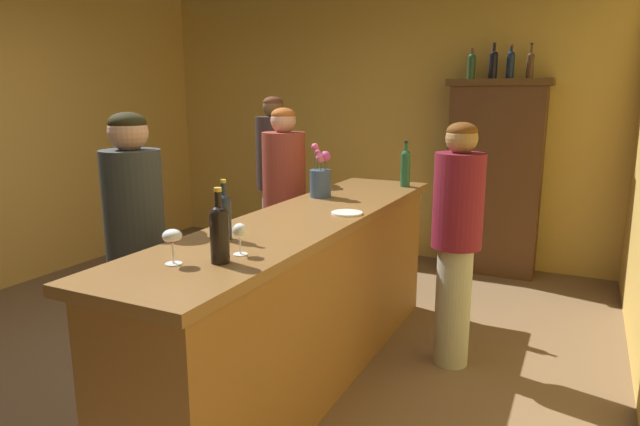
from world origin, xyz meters
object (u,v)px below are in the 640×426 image
wine_bottle_rose (224,214)px  patron_in_navy (136,246)px  display_bottle_center (511,63)px  wine_bottle_malbec (219,231)px  wine_bottle_riesling (405,166)px  bar_counter (306,298)px  bartender (457,234)px  display_bottle_midleft (493,63)px  patron_in_grey (274,180)px  cheese_plate (347,213)px  wine_glass_mid (172,238)px  display_bottle_left (471,65)px  patron_tall (284,199)px  wine_glass_front (240,232)px  flower_arrangement (321,178)px  display_bottle_midright (530,64)px  display_cabinet (494,175)px

wine_bottle_rose → patron_in_navy: patron_in_navy is taller
wine_bottle_rose → display_bottle_center: size_ratio=0.97×
wine_bottle_rose → wine_bottle_malbec: bearing=-57.4°
wine_bottle_riesling → patron_in_navy: (-0.89, -1.84, -0.26)m
bar_counter → display_bottle_center: display_bottle_center is taller
bartender → display_bottle_midleft: bearing=-88.4°
wine_bottle_malbec → patron_in_navy: size_ratio=0.20×
wine_bottle_riesling → patron_in_grey: bearing=166.1°
wine_bottle_rose → cheese_plate: wine_bottle_rose is taller
wine_bottle_rose → patron_in_grey: bearing=115.1°
wine_bottle_malbec → wine_glass_mid: wine_bottle_malbec is taller
display_bottle_midleft → patron_in_navy: size_ratio=0.20×
display_bottle_left → display_bottle_midleft: size_ratio=0.87×
patron_tall → bar_counter: bearing=-11.7°
wine_bottle_riesling → display_bottle_midleft: (0.37, 1.38, 0.80)m
wine_glass_front → display_bottle_midleft: display_bottle_midleft is taller
wine_bottle_riesling → flower_arrangement: flower_arrangement is taller
wine_bottle_rose → display_bottle_left: display_bottle_left is taller
bartender → display_bottle_midright: bearing=-97.3°
display_cabinet → wine_glass_mid: bearing=-100.9°
wine_bottle_rose → patron_tall: 1.75m
display_bottle_center → patron_tall: bearing=-131.7°
wine_bottle_malbec → patron_in_navy: bearing=157.2°
wine_glass_mid → display_bottle_center: 3.82m
display_bottle_midleft → display_bottle_center: (0.15, 0.00, -0.00)m
wine_glass_front → patron_in_grey: bearing=117.5°
bartender → display_bottle_left: bearing=-83.0°
bartender → bar_counter: bearing=34.3°
bar_counter → display_bottle_center: (0.72, 2.59, 1.44)m
display_cabinet → wine_bottle_riesling: bearing=-107.7°
wine_bottle_riesling → display_bottle_left: (0.17, 1.38, 0.79)m
wine_bottle_rose → wine_glass_front: 0.28m
wine_glass_mid → patron_in_navy: bearing=145.6°
display_bottle_midleft → patron_in_navy: (-1.26, -3.21, -1.06)m
display_cabinet → patron_in_navy: (-1.33, -3.21, -0.05)m
wine_bottle_riesling → wine_glass_front: 2.04m
wine_bottle_malbec → patron_in_navy: (-0.79, 0.33, -0.25)m
display_bottle_left → bartender: bearing=-79.9°
flower_arrangement → bartender: (0.91, 0.01, -0.29)m
patron_in_navy → patron_in_grey: 2.21m
wine_bottle_riesling → flower_arrangement: size_ratio=0.94×
wine_bottle_malbec → flower_arrangement: bearing=100.3°
wine_glass_mid → patron_in_navy: patron_in_navy is taller
wine_glass_front → patron_in_grey: patron_in_grey is taller
patron_tall → wine_bottle_malbec: bearing=-24.5°
wine_bottle_rose → bar_counter: bearing=81.0°
wine_glass_mid → display_bottle_midleft: 3.79m
display_bottle_center → display_bottle_midright: bearing=-0.0°
display_bottle_center → patron_in_grey: display_bottle_center is taller
wine_bottle_riesling → bartender: size_ratio=0.22×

